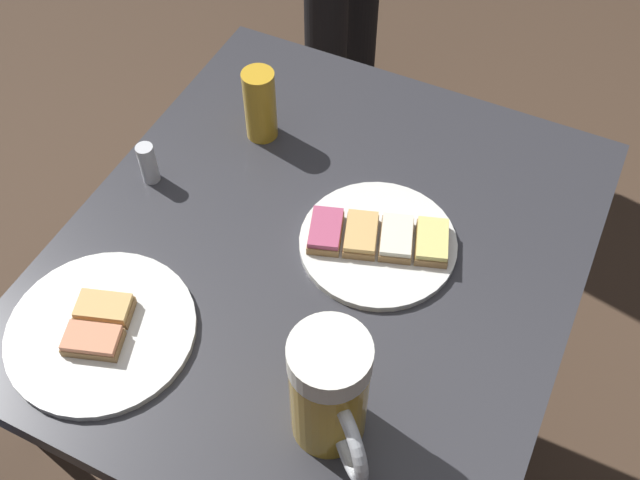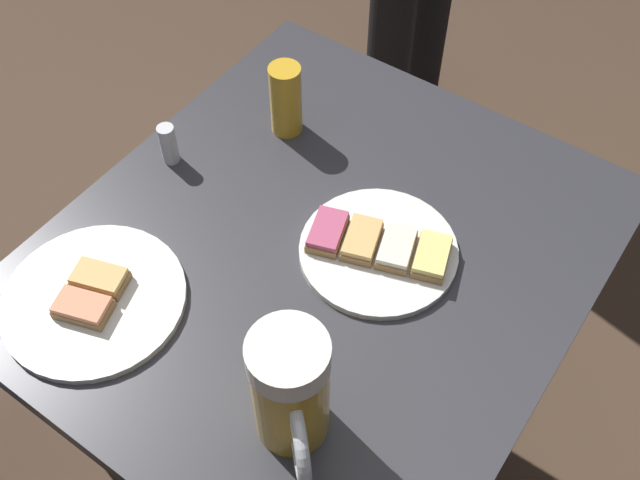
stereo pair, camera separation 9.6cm
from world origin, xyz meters
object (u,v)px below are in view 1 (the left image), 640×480
object	(u,v)px
beer_mug	(331,394)
plate_near	(378,241)
beer_glass_small	(260,105)
salt_shaker	(148,163)
plate_far	(101,330)

from	to	relation	value
beer_mug	plate_near	bearing A→B (deg)	-78.75
beer_glass_small	salt_shaker	xyz separation A→B (m)	(0.10, 0.15, -0.02)
plate_far	beer_glass_small	size ratio (longest dim) A/B	2.02
plate_near	beer_mug	xyz separation A→B (m)	(-0.05, 0.26, 0.07)
plate_near	beer_mug	distance (m)	0.27
plate_near	plate_far	bearing A→B (deg)	46.96
beer_mug	beer_glass_small	world-z (taller)	beer_mug
plate_far	salt_shaker	bearing A→B (deg)	-70.23
plate_far	beer_glass_small	bearing A→B (deg)	-91.82
salt_shaker	beer_glass_small	bearing A→B (deg)	-123.42
plate_near	plate_far	xyz separation A→B (m)	(0.25, 0.27, -0.00)
plate_far	salt_shaker	size ratio (longest dim) A/B	3.63
plate_near	salt_shaker	distance (m)	0.34
plate_near	salt_shaker	bearing A→B (deg)	4.99
plate_far	salt_shaker	world-z (taller)	salt_shaker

